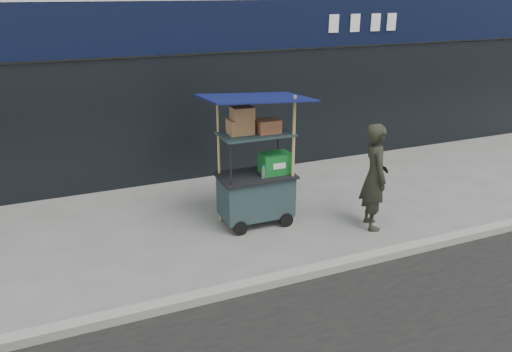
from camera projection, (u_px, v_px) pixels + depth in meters
name	position (u px, v px, depth m)	size (l,w,h in m)	color
ground	(328.00, 263.00, 6.91)	(80.00, 80.00, 0.00)	#61605C
curb	(336.00, 266.00, 6.71)	(80.00, 0.18, 0.12)	gray
vendor_cart	(257.00, 179.00, 7.85)	(1.58, 1.12, 2.13)	#1C2C2F
vendor_man	(375.00, 177.00, 7.68)	(0.62, 0.40, 1.69)	black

